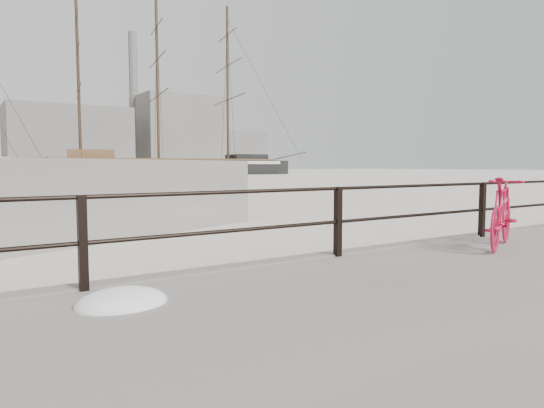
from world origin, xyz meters
TOP-DOWN VIEW (x-y plane):
  - ground at (0.00, 0.00)m, footprint 400.00×400.00m
  - guardrail at (0.00, -0.15)m, footprint 28.00×0.10m
  - bicycle at (-0.86, -1.04)m, footprint 1.83×1.00m
  - barque_black at (24.64, 82.24)m, footprint 62.52×29.94m
  - industrial_west at (20.00, 140.00)m, footprint 32.00×18.00m
  - industrial_mid at (55.00, 145.00)m, footprint 26.00×20.00m
  - industrial_east at (78.00, 150.00)m, footprint 20.00×16.00m
  - smokestack at (42.00, 150.00)m, footprint 2.80×2.80m

SIDE VIEW (x-z plane):
  - ground at x=0.00m, z-range 0.00..0.00m
  - barque_black at x=24.64m, z-range -16.97..16.97m
  - guardrail at x=0.00m, z-range 0.35..1.35m
  - bicycle at x=-0.86m, z-range 0.35..1.48m
  - industrial_east at x=78.00m, z-range 0.00..14.00m
  - industrial_west at x=20.00m, z-range 0.00..18.00m
  - industrial_mid at x=55.00m, z-range 0.00..24.00m
  - smokestack at x=42.00m, z-range 0.00..44.00m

